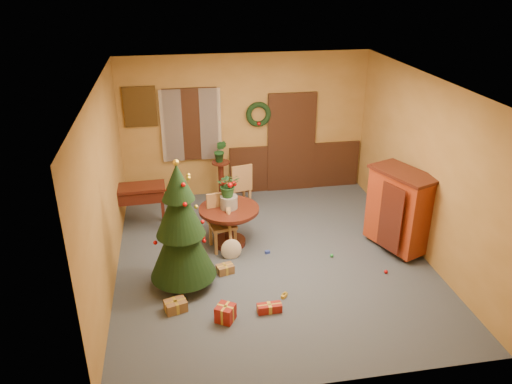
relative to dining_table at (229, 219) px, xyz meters
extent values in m
plane|color=#384352|center=(0.63, -0.59, -0.49)|extent=(5.50, 5.50, 0.00)
plane|color=silver|center=(0.63, -0.59, 2.41)|extent=(5.50, 5.50, 0.00)
plane|color=olive|center=(0.63, 2.16, 0.96)|extent=(5.00, 0.00, 5.00)
plane|color=olive|center=(0.63, -3.34, 0.96)|extent=(5.00, 0.00, 5.00)
plane|color=olive|center=(-1.87, -0.59, 0.96)|extent=(0.00, 5.50, 5.50)
plane|color=olive|center=(3.13, -0.59, 0.96)|extent=(0.00, 5.50, 5.50)
cube|color=black|center=(1.68, 2.12, 0.01)|extent=(2.80, 0.06, 1.00)
cube|color=black|center=(1.58, 2.11, 0.56)|extent=(1.00, 0.08, 2.10)
cube|color=white|center=(1.58, 2.14, 0.51)|extent=(0.80, 0.03, 1.90)
cube|color=black|center=(-0.47, 2.11, 1.06)|extent=(1.05, 0.08, 1.45)
cube|color=white|center=(-0.47, 2.14, 1.06)|extent=(0.88, 0.03, 1.25)
cube|color=white|center=(-0.85, 2.06, 1.06)|extent=(0.42, 0.02, 1.45)
cube|color=white|center=(-0.09, 2.06, 1.06)|extent=(0.42, 0.02, 1.45)
torus|color=black|center=(0.88, 2.08, 1.21)|extent=(0.51, 0.11, 0.51)
cube|color=#4C3819|center=(-1.42, 2.12, 1.46)|extent=(0.62, 0.05, 0.78)
cube|color=gray|center=(-1.42, 2.15, 1.46)|extent=(0.48, 0.02, 0.62)
cylinder|color=black|center=(0.00, 0.00, 0.18)|extent=(1.02, 1.02, 0.05)
cylinder|color=black|center=(0.00, 0.00, 0.13)|extent=(0.91, 0.91, 0.04)
cylinder|color=black|center=(0.00, 0.00, -0.15)|extent=(0.16, 0.16, 0.57)
cylinder|color=black|center=(0.00, 0.00, -0.45)|extent=(0.55, 0.55, 0.09)
cylinder|color=slate|center=(0.00, 0.00, 0.32)|extent=(0.30, 0.30, 0.22)
imported|color=#1E4C23|center=(0.00, 0.00, 0.64)|extent=(0.37, 0.32, 0.42)
cube|color=#9E683F|center=(-0.13, -0.11, -0.05)|extent=(0.48, 0.48, 0.05)
cube|color=#9E683F|center=(-0.16, 0.08, 0.22)|extent=(0.42, 0.12, 0.49)
cube|color=#9E683F|center=(0.00, 0.09, -0.28)|extent=(0.05, 0.05, 0.42)
cube|color=#9E683F|center=(-0.33, 0.03, -0.28)|extent=(0.05, 0.05, 0.42)
cube|color=#9E683F|center=(0.07, -0.24, -0.28)|extent=(0.05, 0.05, 0.42)
cube|color=#9E683F|center=(-0.26, -0.30, -0.28)|extent=(0.05, 0.05, 0.42)
cube|color=#9E683F|center=(0.37, 1.44, -0.05)|extent=(0.49, 0.49, 0.05)
cube|color=#9E683F|center=(0.41, 1.26, 0.21)|extent=(0.41, 0.13, 0.49)
cube|color=#9E683F|center=(0.24, 1.25, -0.28)|extent=(0.05, 0.05, 0.42)
cube|color=#9E683F|center=(0.57, 1.32, -0.28)|extent=(0.05, 0.05, 0.42)
cube|color=#9E683F|center=(0.17, 1.57, -0.28)|extent=(0.05, 0.05, 0.42)
cube|color=#9E683F|center=(0.50, 1.64, -0.28)|extent=(0.05, 0.05, 0.42)
cylinder|color=black|center=(0.04, 1.62, -0.05)|extent=(0.11, 0.11, 0.89)
cylinder|color=black|center=(0.04, 1.62, 0.40)|extent=(0.35, 0.35, 0.03)
imported|color=#19471E|center=(0.04, 1.62, 0.65)|extent=(0.31, 0.28, 0.45)
cylinder|color=#382111|center=(-0.83, -1.07, -0.38)|extent=(0.13, 0.13, 0.21)
cone|color=black|center=(-0.83, -1.07, 0.27)|extent=(0.99, 0.99, 1.16)
cone|color=black|center=(-0.83, -1.07, 0.81)|extent=(0.72, 0.72, 0.85)
cone|color=black|center=(-0.83, -1.07, 1.21)|extent=(0.47, 0.47, 0.54)
sphere|color=gold|center=(-0.83, -1.07, 1.50)|extent=(0.09, 0.09, 0.09)
cube|color=black|center=(-1.52, 0.87, 0.32)|extent=(0.97, 0.51, 0.06)
cube|color=black|center=(-1.52, 0.87, 0.18)|extent=(0.91, 0.46, 0.20)
cube|color=black|center=(-1.93, 0.87, -0.10)|extent=(0.07, 0.34, 0.78)
cube|color=black|center=(-1.12, 0.87, -0.10)|extent=(0.07, 0.34, 0.78)
cube|color=#541E09|center=(2.78, -0.61, 0.24)|extent=(0.86, 1.16, 1.29)
cube|color=black|center=(2.78, -0.61, 0.90)|extent=(0.94, 1.24, 0.05)
cylinder|color=black|center=(2.78, -1.05, -0.45)|extent=(0.07, 0.07, 0.09)
cylinder|color=black|center=(2.78, -0.17, -0.45)|extent=(0.07, 0.07, 0.09)
cube|color=brown|center=(-0.97, -1.68, -0.41)|extent=(0.34, 0.29, 0.16)
cube|color=gold|center=(-0.97, -1.68, -0.41)|extent=(0.30, 0.11, 0.16)
cube|color=gold|center=(-0.97, -1.68, -0.41)|extent=(0.10, 0.22, 0.16)
cube|color=maroon|center=(-0.31, -2.02, -0.38)|extent=(0.32, 0.32, 0.23)
cube|color=gold|center=(-0.31, -2.02, -0.38)|extent=(0.22, 0.15, 0.24)
cube|color=gold|center=(-0.31, -2.02, -0.38)|extent=(0.15, 0.22, 0.24)
cube|color=brown|center=(-0.18, -0.87, -0.42)|extent=(0.29, 0.24, 0.14)
cube|color=gold|center=(-0.18, -0.87, -0.42)|extent=(0.26, 0.09, 0.14)
cube|color=gold|center=(-0.18, -0.87, -0.42)|extent=(0.08, 0.18, 0.14)
cube|color=maroon|center=(0.32, -1.93, -0.43)|extent=(0.35, 0.15, 0.12)
cube|color=gold|center=(0.32, -1.93, -0.43)|extent=(0.35, 0.03, 0.12)
cube|color=gold|center=(0.32, -1.93, -0.43)|extent=(0.05, 0.15, 0.12)
cube|color=#273FAA|center=(0.59, -0.42, -0.47)|extent=(0.09, 0.07, 0.05)
sphere|color=#268E41|center=(1.62, -0.71, -0.46)|extent=(0.06, 0.06, 0.06)
cube|color=gold|center=(0.59, -1.66, -0.47)|extent=(0.09, 0.09, 0.05)
sphere|color=#BC0C0D|center=(2.32, -1.32, -0.46)|extent=(0.06, 0.06, 0.06)
cube|color=gold|center=(0.61, -1.62, -0.47)|extent=(0.09, 0.09, 0.05)
camera|label=1|loc=(-0.83, -7.48, 3.96)|focal=35.00mm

